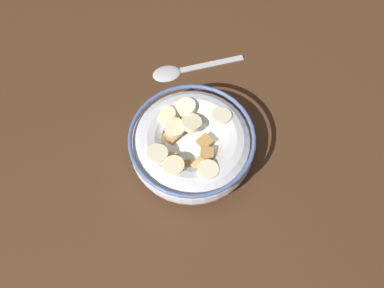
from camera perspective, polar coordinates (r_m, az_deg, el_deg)
name	(u,v)px	position (r cm, az deg, el deg)	size (l,w,h in cm)	color
ground_plane	(192,156)	(61.43, 0.00, -1.70)	(135.46, 135.46, 2.00)	#472B19
cereal_bowl	(192,144)	(57.95, -0.03, -0.06)	(17.53, 17.53, 5.77)	silver
spoon	(178,70)	(68.10, -1.98, 10.16)	(9.61, 14.26, 0.80)	#B7B7BC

